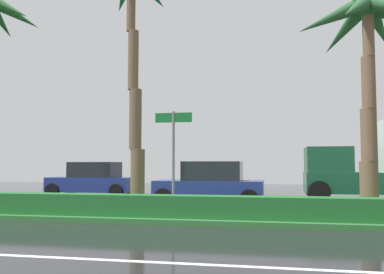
{
  "coord_description": "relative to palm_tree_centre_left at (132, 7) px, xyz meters",
  "views": [
    {
      "loc": [
        3.83,
        -4.68,
        1.6
      ],
      "look_at": [
        1.03,
        9.32,
        2.54
      ],
      "focal_mm": 39.06,
      "sensor_mm": 36.0,
      "label": 1
    }
  ],
  "objects": [
    {
      "name": "median_hedge",
      "position": [
        0.74,
        -1.46,
        -6.31
      ],
      "size": [
        76.5,
        0.7,
        0.6
      ],
      "color": "#1E6028",
      "rests_on": "median_strip"
    },
    {
      "name": "car_in_traffic_second",
      "position": [
        -4.45,
        6.94,
        -5.94
      ],
      "size": [
        4.3,
        2.02,
        1.72
      ],
      "rotation": [
        0.0,
        0.0,
        3.14
      ],
      "color": "navy",
      "rests_on": "ground_plane"
    },
    {
      "name": "street_name_sign",
      "position": [
        1.65,
        -0.93,
        -4.68
      ],
      "size": [
        1.1,
        0.08,
        3.0
      ],
      "color": "slate",
      "rests_on": "median_strip"
    },
    {
      "name": "median_strip",
      "position": [
        0.74,
        -0.06,
        -6.69
      ],
      "size": [
        85.5,
        4.0,
        0.15
      ],
      "primitive_type": "cube",
      "color": "#2D6B33",
      "rests_on": "ground_plane"
    },
    {
      "name": "near_lane_divider_stripe",
      "position": [
        0.74,
        -6.06,
        -6.76
      ],
      "size": [
        81.0,
        0.14,
        0.01
      ],
      "primitive_type": "cube",
      "color": "white",
      "rests_on": "ground_plane"
    },
    {
      "name": "box_truck_lead",
      "position": [
        9.12,
        6.65,
        -5.21
      ],
      "size": [
        6.4,
        2.64,
        3.46
      ],
      "rotation": [
        0.0,
        0.0,
        3.14
      ],
      "color": "#195133",
      "rests_on": "ground_plane"
    },
    {
      "name": "ground_plane",
      "position": [
        0.74,
        0.94,
        -6.81
      ],
      "size": [
        90.0,
        42.0,
        0.1
      ],
      "primitive_type": "cube",
      "color": "black"
    },
    {
      "name": "car_in_traffic_third",
      "position": [
        1.99,
        3.86,
        -5.94
      ],
      "size": [
        4.3,
        2.02,
        1.72
      ],
      "rotation": [
        0.0,
        0.0,
        3.14
      ],
      "color": "navy",
      "rests_on": "ground_plane"
    },
    {
      "name": "palm_tree_centre_left",
      "position": [
        0.0,
        0.0,
        0.0
      ],
      "size": [
        3.56,
        3.49,
        8.29
      ],
      "color": "brown",
      "rests_on": "median_strip"
    },
    {
      "name": "palm_tree_centre",
      "position": [
        7.28,
        0.13,
        -1.41
      ],
      "size": [
        4.11,
        3.82,
        6.7
      ],
      "color": "brown",
      "rests_on": "median_strip"
    }
  ]
}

